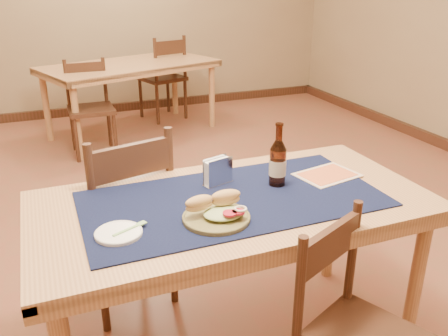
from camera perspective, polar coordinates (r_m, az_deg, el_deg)
name	(u,v)px	position (r m, az deg, el deg)	size (l,w,h in m)	color
room	(172,16)	(2.49, -6.28, 17.68)	(6.04, 7.04, 2.84)	brown
main_table	(233,218)	(1.96, 1.09, -5.98)	(1.60, 0.80, 0.75)	tan
placemat	(233,199)	(1.92, 1.11, -3.74)	(1.20, 0.60, 0.01)	black
baseboard	(181,249)	(2.92, -5.17, -9.73)	(6.00, 7.00, 0.10)	#402217
back_table	(131,71)	(5.07, -11.17, 11.34)	(1.92, 1.38, 0.75)	tan
chair_main_far	(123,216)	(2.38, -12.10, -5.70)	(0.53, 0.53, 0.96)	#402217
chair_main_near	(357,336)	(1.79, 15.75, -18.84)	(0.52, 0.52, 0.85)	#402217
chair_back_near	(90,106)	(4.62, -15.79, 7.16)	(0.40, 0.40, 0.87)	#402217
chair_back_far	(164,77)	(5.61, -7.24, 10.86)	(0.55, 0.55, 0.96)	#402217
sandwich_plate	(217,213)	(1.75, -0.82, -5.38)	(0.25, 0.25, 0.10)	olive
side_plate	(119,233)	(1.70, -12.57, -7.61)	(0.17, 0.17, 0.01)	white
fork	(132,227)	(1.71, -10.98, -7.03)	(0.13, 0.07, 0.00)	#7DB865
beer_bottle	(278,163)	(2.01, 6.48, 0.66)	(0.07, 0.07, 0.27)	#4A1D0D
napkin_holder	(218,172)	(2.02, -0.75, -0.47)	(0.14, 0.09, 0.12)	silver
menu_card	(327,175)	(2.18, 12.32, -0.80)	(0.30, 0.24, 0.01)	beige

